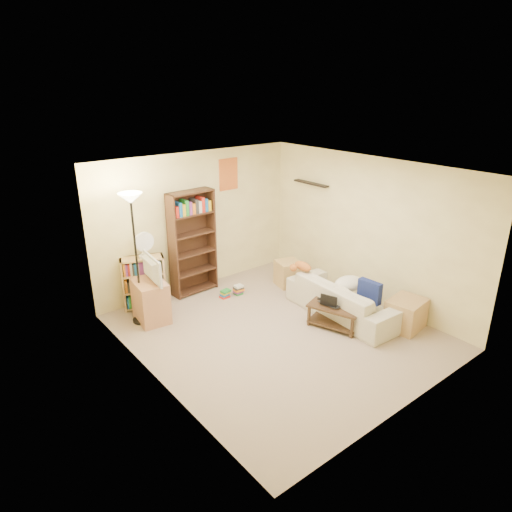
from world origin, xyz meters
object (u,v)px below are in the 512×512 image
object	(u,v)px
coffee_table	(335,314)
tv_stand	(151,301)
sofa	(344,298)
end_cabinet	(406,314)
floor_lamp	(133,221)
side_table	(288,273)
tall_bookshelf	(193,240)
short_bookshelf	(144,282)
television	(148,269)
tabby_cat	(301,266)
desk_fan	(144,244)
laptop	(331,303)
mug	(353,305)

from	to	relation	value
coffee_table	tv_stand	size ratio (longest dim) A/B	1.35
sofa	tv_stand	distance (m)	3.13
tv_stand	end_cabinet	xyz separation A→B (m)	(2.98, -2.70, -0.10)
tv_stand	floor_lamp	size ratio (longest dim) A/B	0.32
coffee_table	side_table	size ratio (longest dim) A/B	1.91
tall_bookshelf	short_bookshelf	size ratio (longest dim) A/B	2.07
television	tall_bookshelf	world-z (taller)	tall_bookshelf
tabby_cat	side_table	size ratio (longest dim) A/B	0.97
sofa	tabby_cat	xyz separation A→B (m)	(-0.22, 0.78, 0.37)
floor_lamp	end_cabinet	bearing A→B (deg)	-41.57
tabby_cat	short_bookshelf	distance (m)	2.68
desk_fan	side_table	xyz separation A→B (m)	(2.46, -0.82, -0.90)
tv_stand	television	size ratio (longest dim) A/B	0.92
television	floor_lamp	xyz separation A→B (m)	(-0.14, 0.07, 0.79)
coffee_table	end_cabinet	distance (m)	1.09
tv_stand	tall_bookshelf	world-z (taller)	tall_bookshelf
tall_bookshelf	desk_fan	distance (m)	0.95
short_bookshelf	tabby_cat	bearing A→B (deg)	-13.44
desk_fan	floor_lamp	world-z (taller)	floor_lamp
tabby_cat	tv_stand	size ratio (longest dim) A/B	0.68
television	floor_lamp	world-z (taller)	floor_lamp
laptop	short_bookshelf	bearing A→B (deg)	35.94
laptop	end_cabinet	size ratio (longest dim) A/B	0.67
sofa	mug	size ratio (longest dim) A/B	16.00
tall_bookshelf	floor_lamp	world-z (taller)	floor_lamp
tv_stand	coffee_table	bearing A→B (deg)	-36.04
tabby_cat	television	world-z (taller)	television
tabby_cat	floor_lamp	bearing A→B (deg)	156.13
laptop	coffee_table	bearing A→B (deg)	-176.93
side_table	end_cabinet	distance (m)	2.35
tabby_cat	mug	distance (m)	1.20
tabby_cat	television	bearing A→B (deg)	156.23
sofa	desk_fan	bearing A→B (deg)	49.16
mug	floor_lamp	bearing A→B (deg)	137.28
mug	floor_lamp	size ratio (longest dim) A/B	0.06
sofa	side_table	xyz separation A→B (m)	(0.08, 1.43, -0.05)
mug	tall_bookshelf	distance (m)	3.00
desk_fan	end_cabinet	bearing A→B (deg)	-48.27
mug	side_table	xyz separation A→B (m)	(0.32, 1.83, -0.17)
tv_stand	tall_bookshelf	xyz separation A→B (m)	(1.11, 0.49, 0.65)
laptop	tv_stand	bearing A→B (deg)	44.17
coffee_table	tall_bookshelf	world-z (taller)	tall_bookshelf
tall_bookshelf	end_cabinet	size ratio (longest dim) A/B	3.27
desk_fan	side_table	world-z (taller)	desk_fan
tall_bookshelf	end_cabinet	bearing A→B (deg)	-62.37
sofa	side_table	size ratio (longest dim) A/B	4.28
television	tall_bookshelf	size ratio (longest dim) A/B	0.39
tv_stand	side_table	bearing A→B (deg)	-1.34
tabby_cat	floor_lamp	size ratio (longest dim) A/B	0.22
tv_stand	television	bearing A→B (deg)	0.00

